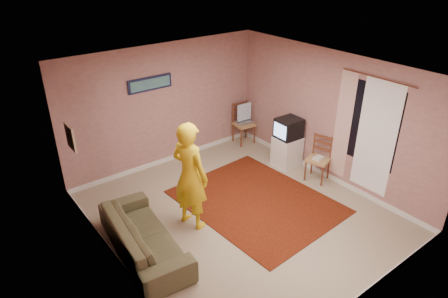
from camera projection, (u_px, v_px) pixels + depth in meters
ground at (239, 214)px, 7.15m from camera, size 5.00×5.00×0.00m
wall_back at (164, 106)px, 8.32m from camera, size 4.50×0.02×2.60m
wall_front at (374, 224)px, 4.79m from camera, size 4.50×0.02×2.60m
wall_left at (112, 196)px, 5.34m from camera, size 0.02×5.00×2.60m
wall_right at (330, 117)px, 7.78m from camera, size 0.02×5.00×2.60m
ceiling at (243, 72)px, 5.96m from camera, size 4.50×5.00×0.02m
baseboard_back at (168, 159)px, 8.88m from camera, size 4.50×0.02×0.10m
baseboard_left at (123, 266)px, 5.91m from camera, size 0.02×5.00×0.10m
baseboard_right at (322, 173)px, 8.34m from camera, size 0.02×5.00×0.10m
window at (371, 125)px, 7.07m from camera, size 0.01×1.10×1.50m
curtain_sheer at (376, 138)px, 7.05m from camera, size 0.01×0.75×2.10m
curtain_floral at (343, 126)px, 7.53m from camera, size 0.01×0.35×2.10m
curtain_rod at (378, 78)px, 6.65m from camera, size 0.02×1.40×0.02m
picture_back at (150, 84)px, 7.89m from camera, size 0.95×0.04×0.28m
picture_left at (71, 138)px, 6.37m from camera, size 0.04×0.38×0.42m
area_rug at (256, 201)px, 7.48m from camera, size 2.43×2.97×0.02m
tv_cabinet at (287, 151)px, 8.60m from camera, size 0.52×0.47×0.66m
crt_tv at (289, 128)px, 8.35m from camera, size 0.51×0.46×0.42m
chair_a at (244, 119)px, 9.48m from camera, size 0.48×0.47×0.53m
dvd_player at (244, 122)px, 9.51m from camera, size 0.43×0.34×0.07m
blue_throw at (244, 112)px, 9.39m from camera, size 0.38×0.05×0.40m
chair_b at (319, 155)px, 7.94m from camera, size 0.52×0.53×0.51m
game_console at (318, 158)px, 7.97m from camera, size 0.22×0.16×0.04m
sofa at (144, 236)px, 6.13m from camera, size 1.03×2.15×0.61m
person at (190, 176)px, 6.48m from camera, size 0.62×0.79×1.89m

